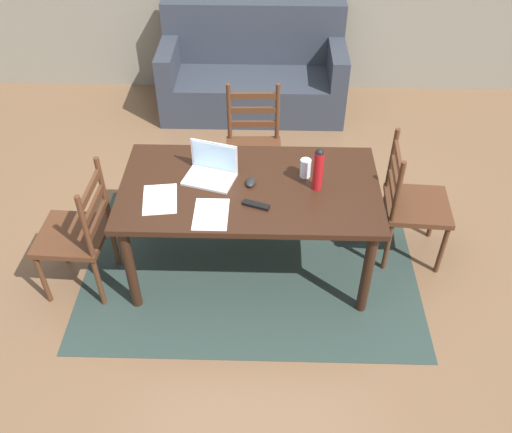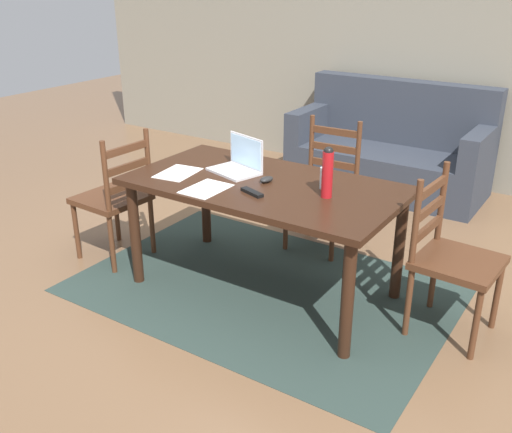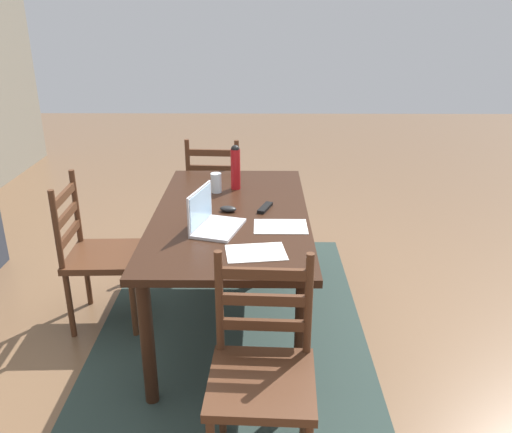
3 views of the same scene
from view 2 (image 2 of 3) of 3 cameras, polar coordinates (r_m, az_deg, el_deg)
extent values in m
plane|color=brown|center=(3.92, 0.73, -7.01)|extent=(14.00, 14.00, 0.00)
cube|color=#283833|center=(3.92, 0.73, -6.97)|extent=(2.39, 1.64, 0.01)
cube|color=gray|center=(5.97, 16.00, 16.29)|extent=(8.00, 0.12, 2.70)
cube|color=black|center=(3.61, 0.79, 3.03)|extent=(1.69, 0.92, 0.04)
cylinder|color=black|center=(3.93, -11.69, -1.64)|extent=(0.07, 0.07, 0.71)
cylinder|color=black|center=(3.15, 8.89, -8.06)|extent=(0.07, 0.07, 0.71)
cylinder|color=black|center=(4.45, -4.93, 1.73)|extent=(0.07, 0.07, 0.71)
cylinder|color=black|center=(3.77, 13.76, -2.95)|extent=(0.07, 0.07, 0.71)
cube|color=#4C2B19|center=(4.30, -13.91, 1.70)|extent=(0.46, 0.46, 0.04)
cylinder|color=#4C2B19|center=(4.42, -17.09, -1.36)|extent=(0.04, 0.04, 0.43)
cylinder|color=#4C2B19|center=(4.63, -13.42, 0.19)|extent=(0.04, 0.04, 0.43)
cylinder|color=#4C2B19|center=(4.14, -13.85, -2.66)|extent=(0.04, 0.04, 0.43)
cylinder|color=#4C2B19|center=(4.37, -10.12, -0.94)|extent=(0.04, 0.04, 0.43)
cylinder|color=#4C2B19|center=(3.95, -14.42, 3.65)|extent=(0.04, 0.04, 0.50)
cylinder|color=#4C2B19|center=(4.19, -10.48, 5.09)|extent=(0.04, 0.04, 0.50)
cube|color=#4C2B19|center=(4.10, -12.27, 3.07)|extent=(0.04, 0.36, 0.05)
cube|color=#4C2B19|center=(4.06, -12.42, 4.73)|extent=(0.04, 0.36, 0.05)
cube|color=#4C2B19|center=(4.03, -12.57, 6.42)|extent=(0.04, 0.36, 0.05)
cube|color=#4C2B19|center=(4.35, 6.37, 2.54)|extent=(0.45, 0.45, 0.04)
cylinder|color=#4C2B19|center=(4.21, 7.45, -1.71)|extent=(0.04, 0.04, 0.43)
cylinder|color=#4C2B19|center=(4.36, 2.91, -0.63)|extent=(0.04, 0.04, 0.43)
cylinder|color=#4C2B19|center=(4.53, 9.44, 0.02)|extent=(0.04, 0.04, 0.43)
cylinder|color=#4C2B19|center=(4.67, 5.14, 0.97)|extent=(0.04, 0.04, 0.43)
cylinder|color=#4C2B19|center=(4.38, 9.90, 5.91)|extent=(0.04, 0.04, 0.50)
cylinder|color=#4C2B19|center=(4.52, 5.41, 6.71)|extent=(0.04, 0.04, 0.50)
cube|color=#4C2B19|center=(4.48, 7.55, 5.10)|extent=(0.36, 0.04, 0.05)
cube|color=#4C2B19|center=(4.44, 7.64, 6.63)|extent=(0.36, 0.04, 0.05)
cube|color=#4C2B19|center=(4.41, 7.72, 8.19)|extent=(0.36, 0.04, 0.05)
cube|color=#4C2B19|center=(3.46, 19.13, -4.25)|extent=(0.47, 0.47, 0.04)
cylinder|color=#4C2B19|center=(3.70, 22.41, -7.12)|extent=(0.04, 0.04, 0.43)
cylinder|color=#4C2B19|center=(3.37, 20.61, -9.85)|extent=(0.04, 0.04, 0.43)
cylinder|color=#4C2B19|center=(3.78, 16.91, -5.60)|extent=(0.04, 0.04, 0.43)
cylinder|color=#4C2B19|center=(3.47, 14.61, -8.09)|extent=(0.04, 0.04, 0.43)
cylinder|color=#4C2B19|center=(3.59, 17.64, 1.27)|extent=(0.04, 0.04, 0.50)
cylinder|color=#4C2B19|center=(3.25, 15.30, -0.69)|extent=(0.04, 0.04, 0.50)
cube|color=#4C2B19|center=(3.46, 16.34, -1.19)|extent=(0.05, 0.36, 0.05)
cube|color=#4C2B19|center=(3.41, 16.57, 0.73)|extent=(0.05, 0.36, 0.05)
cube|color=#4C2B19|center=(3.37, 16.81, 2.70)|extent=(0.05, 0.36, 0.05)
cube|color=#2D333D|center=(5.71, 12.52, 4.49)|extent=(1.80, 0.80, 0.40)
cube|color=#2D333D|center=(5.86, 14.04, 9.89)|extent=(1.80, 0.20, 0.60)
cube|color=#2D333D|center=(5.40, 20.98, 6.32)|extent=(0.16, 0.80, 0.30)
cube|color=#2D333D|center=(5.94, 5.38, 9.16)|extent=(0.16, 0.80, 0.30)
cube|color=silver|center=(3.79, -2.17, 4.42)|extent=(0.37, 0.30, 0.02)
cube|color=silver|center=(3.82, -0.94, 6.36)|extent=(0.31, 0.10, 0.21)
cube|color=#A5CCEA|center=(3.81, -1.01, 6.34)|extent=(0.29, 0.09, 0.19)
cylinder|color=#A81419|center=(3.35, 6.96, 4.07)|extent=(0.06, 0.06, 0.27)
sphere|color=black|center=(3.31, 7.07, 6.29)|extent=(0.06, 0.06, 0.06)
cylinder|color=silver|center=(3.51, 6.81, 3.73)|extent=(0.07, 0.07, 0.13)
ellipsoid|color=black|center=(3.61, 1.03, 3.64)|extent=(0.08, 0.11, 0.03)
cube|color=black|center=(3.42, -0.39, 2.37)|extent=(0.17, 0.10, 0.02)
cube|color=white|center=(3.51, -4.88, 2.70)|extent=(0.21, 0.30, 0.00)
cube|color=white|center=(3.81, -7.62, 4.23)|extent=(0.25, 0.32, 0.00)
camera|label=1|loc=(1.99, -70.94, 41.31)|focal=39.06mm
camera|label=3|loc=(5.47, -29.06, 19.67)|focal=37.05mm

